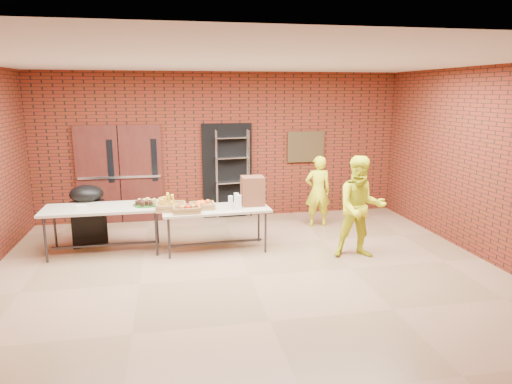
# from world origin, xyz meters

# --- Properties ---
(room) EXTENTS (8.08, 7.08, 3.28)m
(room) POSITION_xyz_m (0.00, 0.00, 1.60)
(room) COLOR #8C6D4B
(room) RESTS_ON ground
(double_doors) EXTENTS (1.78, 0.12, 2.10)m
(double_doors) POSITION_xyz_m (-2.20, 3.44, 1.05)
(double_doors) COLOR #471E14
(double_doors) RESTS_ON room
(dark_doorway) EXTENTS (1.10, 0.06, 2.10)m
(dark_doorway) POSITION_xyz_m (0.10, 3.46, 1.05)
(dark_doorway) COLOR black
(dark_doorway) RESTS_ON room
(bronze_plaque) EXTENTS (0.85, 0.04, 0.70)m
(bronze_plaque) POSITION_xyz_m (1.90, 3.45, 1.55)
(bronze_plaque) COLOR #43351A
(bronze_plaque) RESTS_ON room
(wire_rack) EXTENTS (0.75, 0.34, 1.96)m
(wire_rack) POSITION_xyz_m (0.20, 3.32, 0.98)
(wire_rack) COLOR silver
(wire_rack) RESTS_ON room
(table_left) EXTENTS (2.02, 0.86, 0.83)m
(table_left) POSITION_xyz_m (-2.31, 1.51, 0.76)
(table_left) COLOR tan
(table_left) RESTS_ON room
(table_right) EXTENTS (1.91, 0.88, 0.77)m
(table_right) POSITION_xyz_m (-0.38, 1.29, 0.70)
(table_right) COLOR tan
(table_right) RESTS_ON room
(basket_bananas) EXTENTS (0.50, 0.39, 0.16)m
(basket_bananas) POSITION_xyz_m (-1.15, 1.29, 0.84)
(basket_bananas) COLOR #A17741
(basket_bananas) RESTS_ON table_right
(basket_oranges) EXTENTS (0.43, 0.33, 0.13)m
(basket_oranges) POSITION_xyz_m (-0.62, 1.30, 0.83)
(basket_oranges) COLOR #A17741
(basket_oranges) RESTS_ON table_right
(basket_apples) EXTENTS (0.45, 0.35, 0.14)m
(basket_apples) POSITION_xyz_m (-0.89, 1.09, 0.83)
(basket_apples) COLOR #A17741
(basket_apples) RESTS_ON table_right
(muffin_tray) EXTENTS (0.45, 0.45, 0.11)m
(muffin_tray) POSITION_xyz_m (-1.58, 1.51, 0.88)
(muffin_tray) COLOR #1A5216
(muffin_tray) RESTS_ON table_left
(napkin_box) EXTENTS (0.16, 0.11, 0.05)m
(napkin_box) POSITION_xyz_m (-2.66, 1.49, 0.85)
(napkin_box) COLOR white
(napkin_box) RESTS_ON table_left
(coffee_dispenser) EXTENTS (0.40, 0.35, 0.52)m
(coffee_dispenser) POSITION_xyz_m (0.30, 1.40, 1.03)
(coffee_dispenser) COLOR brown
(coffee_dispenser) RESTS_ON table_right
(cup_stack_front) EXTENTS (0.08, 0.08, 0.24)m
(cup_stack_front) POSITION_xyz_m (-0.13, 1.15, 0.89)
(cup_stack_front) COLOR white
(cup_stack_front) RESTS_ON table_right
(cup_stack_mid) EXTENTS (0.09, 0.09, 0.26)m
(cup_stack_mid) POSITION_xyz_m (0.01, 1.11, 0.90)
(cup_stack_mid) COLOR white
(cup_stack_mid) RESTS_ON table_right
(cup_stack_back) EXTENTS (0.09, 0.09, 0.26)m
(cup_stack_back) POSITION_xyz_m (-0.01, 1.29, 0.90)
(cup_stack_back) COLOR white
(cup_stack_back) RESTS_ON table_right
(covered_grill) EXTENTS (0.71, 0.63, 1.11)m
(covered_grill) POSITION_xyz_m (-2.67, 2.08, 0.56)
(covered_grill) COLOR black
(covered_grill) RESTS_ON room
(volunteer_woman) EXTENTS (0.57, 0.39, 1.49)m
(volunteer_woman) POSITION_xyz_m (1.87, 2.40, 0.74)
(volunteer_woman) COLOR yellow
(volunteer_woman) RESTS_ON room
(volunteer_man) EXTENTS (0.94, 0.79, 1.74)m
(volunteer_man) POSITION_xyz_m (1.98, 0.49, 0.87)
(volunteer_man) COLOR yellow
(volunteer_man) RESTS_ON room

